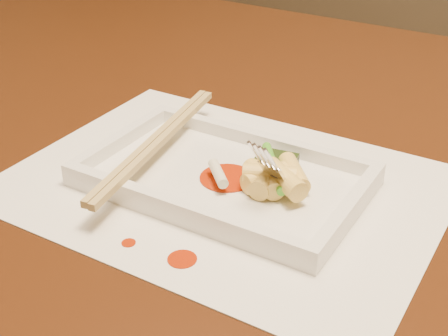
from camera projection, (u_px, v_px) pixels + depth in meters
The scene contains 24 objects.
table at pixel (275, 215), 0.73m from camera, with size 1.40×0.90×0.75m.
placemat at pixel (224, 185), 0.59m from camera, with size 0.40×0.30×0.00m, color white.
sauce_splatter_a at pixel (182, 259), 0.50m from camera, with size 0.02×0.02×0.00m, color #A42304.
sauce_splatter_b at pixel (129, 243), 0.51m from camera, with size 0.01×0.01×0.00m, color #A42304.
plate_base at pixel (224, 181), 0.59m from camera, with size 0.26×0.16×0.01m, color white.
plate_rim_far at pixel (261, 140), 0.64m from camera, with size 0.26×0.01×0.01m, color white.
plate_rim_near at pixel (180, 208), 0.53m from camera, with size 0.26×0.01×0.01m, color white.
plate_rim_left at pixel (121, 140), 0.64m from camera, with size 0.01×0.14×0.01m, color white.
plate_rim_right at pixel (349, 208), 0.53m from camera, with size 0.01×0.14×0.01m, color white.
veg_piece at pixel (276, 162), 0.60m from camera, with size 0.04×0.03×0.01m, color black.
scallion_white at pixel (218, 173), 0.57m from camera, with size 0.01×0.01×0.04m, color #EAEACC.
scallion_green at pixel (274, 168), 0.58m from camera, with size 0.01×0.01×0.09m, color #379818.
chopstick_a at pixel (153, 140), 0.62m from camera, with size 0.01×0.25×0.01m, color tan.
chopstick_b at pixel (160, 142), 0.61m from camera, with size 0.01×0.25×0.01m, color tan.
fork at pixel (305, 116), 0.54m from camera, with size 0.09×0.10×0.14m, color silver, non-canonical shape.
sauce_blob_0 at pixel (227, 178), 0.59m from camera, with size 0.05×0.05×0.00m, color #A42304.
rice_cake_0 at pixel (283, 178), 0.57m from camera, with size 0.02×0.02×0.04m, color #FDE876.
rice_cake_1 at pixel (260, 177), 0.57m from camera, with size 0.02×0.02×0.04m, color #FDE876.
rice_cake_2 at pixel (284, 179), 0.56m from camera, with size 0.02×0.02×0.05m, color #FDE876.
rice_cake_3 at pixel (294, 173), 0.58m from camera, with size 0.02×0.02×0.05m, color #FDE876.
rice_cake_4 at pixel (269, 178), 0.57m from camera, with size 0.02×0.02×0.05m, color #FDE876.
rice_cake_5 at pixel (270, 175), 0.56m from camera, with size 0.02×0.02×0.05m, color #FDE876.
rice_cake_6 at pixel (266, 178), 0.57m from camera, with size 0.02×0.02×0.04m, color #FDE876.
rice_cake_7 at pixel (267, 180), 0.56m from camera, with size 0.02×0.02×0.04m, color #FDE876.
Camera 1 is at (0.26, -0.55, 1.06)m, focal length 50.00 mm.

